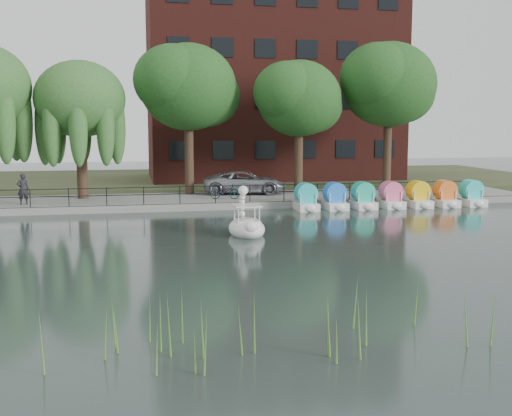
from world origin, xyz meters
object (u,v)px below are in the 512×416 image
object	(u,v)px
bicycle	(225,191)
swan_boat	(246,224)
pedestrian	(23,187)
minivan	(245,181)

from	to	relation	value
bicycle	swan_boat	xyz separation A→B (m)	(-0.55, -10.06, -0.44)
pedestrian	swan_boat	distance (m)	14.52
minivan	pedestrian	xyz separation A→B (m)	(-13.02, -2.89, 0.15)
minivan	bicycle	world-z (taller)	minivan
swan_boat	bicycle	bearing A→B (deg)	86.63
minivan	swan_boat	distance (m)	12.79
swan_boat	pedestrian	bearing A→B (deg)	137.87
bicycle	pedestrian	distance (m)	11.35
bicycle	swan_boat	distance (m)	10.08
minivan	bicycle	distance (m)	3.04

